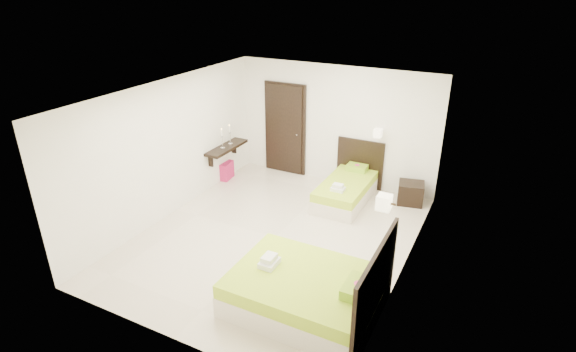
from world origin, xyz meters
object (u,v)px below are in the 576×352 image
at_px(bed_double, 309,291).
at_px(nightstand, 411,193).
at_px(bed_single, 347,188).
at_px(ottoman, 223,170).

xyz_separation_m(bed_double, nightstand, (0.51, 3.85, -0.07)).
xyz_separation_m(bed_single, ottoman, (-2.93, -0.26, -0.06)).
relative_size(nightstand, ottoman, 1.26).
xyz_separation_m(bed_single, nightstand, (1.20, 0.45, -0.04)).
bearing_deg(bed_double, bed_single, 101.51).
bearing_deg(ottoman, nightstand, 9.78).
height_order(bed_single, ottoman, bed_single).
relative_size(bed_single, nightstand, 3.44).
distance_m(bed_double, nightstand, 3.88).
distance_m(bed_single, nightstand, 1.29).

